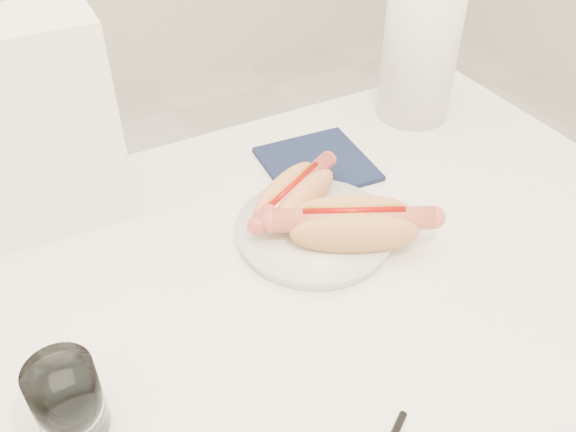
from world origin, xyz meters
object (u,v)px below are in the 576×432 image
plate (315,232)px  napkin_box (28,129)px  water_glass (68,399)px  paper_towel_roll (422,38)px  hotdog_right (353,224)px  hotdog_left (295,195)px  table (267,354)px

plate → napkin_box: bearing=144.2°
water_glass → paper_towel_roll: size_ratio=0.33×
hotdog_right → napkin_box: napkin_box is taller
plate → hotdog_left: bearing=94.1°
hotdog_left → water_glass: (-0.34, -0.18, 0.01)m
hotdog_left → napkin_box: (-0.29, 0.16, 0.10)m
hotdog_left → hotdog_right: (0.03, -0.09, 0.00)m
table → napkin_box: bearing=118.9°
napkin_box → paper_towel_roll: (0.60, -0.01, -0.00)m
napkin_box → paper_towel_roll: 0.60m
hotdog_right → napkin_box: (-0.32, 0.25, 0.09)m
table → paper_towel_roll: size_ratio=4.47×
table → napkin_box: napkin_box is taller
hotdog_right → paper_towel_roll: paper_towel_roll is taller
hotdog_right → paper_towel_roll: size_ratio=0.71×
hotdog_left → hotdog_right: bearing=-98.7°
plate → hotdog_right: hotdog_right is taller
table → water_glass: bearing=-171.9°
hotdog_left → table: bearing=-156.8°
table → hotdog_right: bearing=20.5°
table → water_glass: (-0.22, -0.03, 0.10)m
water_glass → table: bearing=8.1°
plate → water_glass: water_glass is taller
paper_towel_roll → water_glass: bearing=-153.1°
plate → table: bearing=-140.7°
plate → paper_towel_roll: size_ratio=0.73×
plate → hotdog_left: size_ratio=1.22×
hotdog_left → hotdog_right: size_ratio=0.84×
water_glass → napkin_box: size_ratio=0.32×
plate → napkin_box: (-0.29, 0.21, 0.13)m
hotdog_left → water_glass: bearing=179.5°
table → hotdog_right: 0.19m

